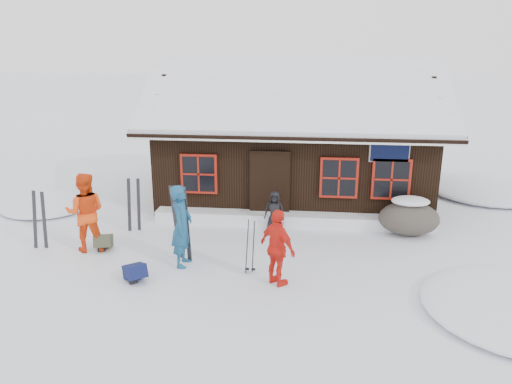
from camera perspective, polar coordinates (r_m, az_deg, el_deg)
ground at (r=12.12m, az=-3.68°, el=-7.25°), size 120.00×120.00×0.00m
mountain_hut at (r=16.22m, az=4.43°, el=4.94°), size 8.90×6.09×4.42m
snow_drift at (r=13.98m, az=3.93°, el=-3.06°), size 7.60×0.60×0.35m
snow_mounds at (r=13.68m, az=4.49°, el=-4.32°), size 20.60×13.20×0.48m
skier_teal at (r=11.38m, az=-8.49°, el=-3.86°), size 0.47×0.70×1.91m
skier_orange_left at (r=12.74m, az=-18.90°, el=-2.20°), size 1.10×0.95×1.96m
skier_orange_right at (r=10.43m, az=2.49°, el=-6.41°), size 0.99×0.97×1.67m
skier_crouched at (r=13.40m, az=2.13°, el=-2.21°), size 0.56×0.37×1.11m
boulder at (r=13.80m, az=17.08°, el=-2.79°), size 1.58×1.19×0.92m
ski_pair_left at (r=13.33m, az=-23.51°, el=-3.05°), size 0.45×0.10×1.54m
ski_pair_mid at (r=11.73m, az=-8.52°, el=-3.67°), size 0.52×0.23×1.84m
ski_pair_right at (r=13.75m, az=-13.78°, el=-1.53°), size 0.40×0.12×1.52m
ski_poles at (r=11.02m, az=-0.67°, el=-6.36°), size 0.23×0.11×1.28m
backpack_blue at (r=11.17m, az=-13.64°, el=-9.13°), size 0.65×0.67×0.29m
backpack_olive at (r=12.94m, az=-17.01°, el=-5.66°), size 0.53×0.63×0.29m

